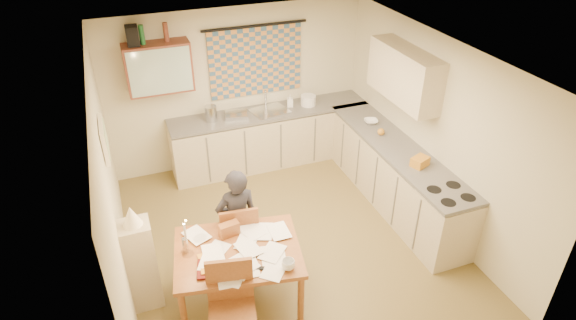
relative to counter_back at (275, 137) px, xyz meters
name	(u,v)px	position (x,y,z in m)	size (l,w,h in m)	color
floor	(289,241)	(-0.49, -1.95, -0.46)	(4.00, 4.50, 0.02)	brown
ceiling	(289,56)	(-0.49, -1.95, 2.06)	(4.00, 4.50, 0.02)	white
wall_back	(237,88)	(-0.49, 0.31, 0.80)	(4.00, 0.02, 2.50)	beige
wall_front	(389,298)	(-0.49, -4.21, 0.80)	(4.00, 0.02, 2.50)	beige
wall_left	(110,195)	(-2.50, -1.95, 0.80)	(0.02, 4.50, 2.50)	beige
wall_right	(433,131)	(1.52, -1.95, 0.80)	(0.02, 4.50, 2.50)	beige
window_blind	(256,62)	(-0.19, 0.27, 1.20)	(1.45, 0.03, 1.05)	#325679
curtain_rod	(255,26)	(-0.19, 0.25, 1.75)	(0.04, 0.04, 1.60)	black
wall_cabinet	(159,68)	(-1.64, 0.13, 1.35)	(0.90, 0.34, 0.70)	#602B1D
wall_cabinet_glass	(160,72)	(-1.64, -0.04, 1.35)	(0.84, 0.02, 0.64)	#99B2A5
upper_cabinet_right	(404,74)	(1.34, -1.40, 1.40)	(0.34, 1.30, 0.70)	tan
framed_print	(104,140)	(-2.46, -1.55, 1.25)	(0.04, 0.50, 0.40)	beige
print_canvas	(106,139)	(-2.43, -1.55, 1.25)	(0.01, 0.42, 0.32)	beige
counter_back	(275,137)	(0.00, 0.00, 0.00)	(3.30, 0.62, 0.92)	tan
counter_right	(394,175)	(1.21, -1.67, 0.00)	(0.62, 2.95, 0.92)	tan
stove	(444,224)	(1.21, -2.83, 0.00)	(0.59, 0.59, 0.91)	white
sink	(270,113)	(-0.08, 0.00, 0.43)	(0.55, 0.45, 0.10)	silver
tap	(266,98)	(-0.08, 0.18, 0.61)	(0.03, 0.03, 0.28)	silver
dish_rack	(236,115)	(-0.61, 0.00, 0.50)	(0.35, 0.30, 0.06)	silver
kettle	(211,114)	(-1.00, 0.00, 0.59)	(0.18, 0.18, 0.24)	silver
mixing_bowl	(308,100)	(0.58, 0.00, 0.55)	(0.24, 0.24, 0.16)	white
soap_bottle	(290,101)	(0.29, 0.05, 0.57)	(0.11, 0.12, 0.20)	white
bowl	(371,121)	(1.21, -0.91, 0.49)	(0.25, 0.25, 0.05)	white
orange_bag	(420,162)	(1.21, -2.18, 0.53)	(0.22, 0.16, 0.12)	#C47F20
fruit_orange	(381,132)	(1.16, -1.29, 0.52)	(0.10, 0.10, 0.10)	#C47F20
speaker	(132,36)	(-1.92, 0.13, 1.83)	(0.16, 0.20, 0.26)	black
bottle_green	(142,35)	(-1.79, 0.13, 1.83)	(0.07, 0.07, 0.26)	#195926
bottle_brown	(166,32)	(-1.48, 0.13, 1.83)	(0.07, 0.07, 0.26)	#602B1D
dining_table	(239,276)	(-1.35, -2.70, -0.07)	(1.47, 1.22, 0.75)	brown
chair_far	(239,246)	(-1.21, -2.15, -0.15)	(0.48, 0.48, 0.97)	brown
person	(237,221)	(-1.21, -2.15, 0.24)	(0.52, 0.35, 1.38)	black
shelf_stand	(142,265)	(-2.33, -2.34, 0.10)	(0.32, 0.30, 1.11)	tan
lampshade	(131,216)	(-2.33, -2.34, 0.76)	(0.20, 0.20, 0.22)	beige
letter_rack	(229,229)	(-1.37, -2.44, 0.38)	(0.22, 0.10, 0.16)	brown
mug	(288,265)	(-0.95, -3.14, 0.35)	(0.16, 0.16, 0.11)	white
magazine	(197,270)	(-1.81, -2.85, 0.31)	(0.27, 0.32, 0.03)	maroon
book	(199,263)	(-1.77, -2.75, 0.31)	(0.18, 0.24, 0.02)	#C47F20
orange_box	(207,272)	(-1.73, -2.92, 0.32)	(0.12, 0.08, 0.04)	#C47F20
eyeglasses	(257,268)	(-1.24, -3.03, 0.31)	(0.13, 0.04, 0.02)	black
candle_holder	(185,245)	(-1.86, -2.54, 0.39)	(0.06, 0.06, 0.18)	silver
candle	(185,232)	(-1.85, -2.57, 0.59)	(0.02, 0.02, 0.22)	white
candle_flame	(186,221)	(-1.82, -2.54, 0.71)	(0.02, 0.02, 0.02)	#FFCC66
papers	(245,253)	(-1.29, -2.79, 0.31)	(1.13, 1.14, 0.03)	white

